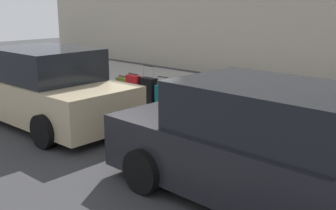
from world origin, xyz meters
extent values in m
plane|color=#333335|center=(0.00, 0.00, 0.00)|extent=(40.00, 40.00, 0.00)
cube|color=gray|center=(0.00, -2.50, 0.07)|extent=(18.00, 5.00, 0.14)
cube|color=black|center=(-4.09, -0.74, 0.51)|extent=(0.49, 0.27, 0.73)
cube|color=black|center=(-4.09, -0.74, 0.51)|extent=(0.49, 0.07, 0.75)
cylinder|color=gray|center=(-4.30, -0.75, 1.02)|extent=(0.02, 0.02, 0.29)
cylinder|color=gray|center=(-3.88, -0.73, 1.02)|extent=(0.02, 0.02, 0.29)
cylinder|color=black|center=(-4.09, -0.74, 1.16)|extent=(0.42, 0.05, 0.02)
cylinder|color=black|center=(-4.30, -0.75, 0.16)|extent=(0.05, 0.02, 0.04)
cylinder|color=black|center=(-3.88, -0.73, 0.16)|extent=(0.05, 0.02, 0.04)
cube|color=red|center=(-3.55, -0.78, 0.41)|extent=(0.43, 0.23, 0.55)
cube|color=black|center=(-3.55, -0.78, 0.41)|extent=(0.43, 0.06, 0.56)
cylinder|color=gray|center=(-3.73, -0.79, 0.81)|extent=(0.02, 0.02, 0.25)
cylinder|color=gray|center=(-3.37, -0.77, 0.81)|extent=(0.02, 0.02, 0.25)
cylinder|color=black|center=(-3.55, -0.78, 0.94)|extent=(0.36, 0.04, 0.02)
cylinder|color=black|center=(-3.74, -0.79, 0.16)|extent=(0.04, 0.02, 0.04)
cylinder|color=black|center=(-3.36, -0.77, 0.16)|extent=(0.04, 0.02, 0.04)
cube|color=#59601E|center=(-3.00, -0.73, 0.52)|extent=(0.49, 0.21, 0.77)
cube|color=black|center=(-3.00, -0.73, 0.52)|extent=(0.49, 0.06, 0.78)
cylinder|color=gray|center=(-3.21, -0.74, 1.06)|extent=(0.02, 0.02, 0.31)
cylinder|color=gray|center=(-2.79, -0.72, 1.06)|extent=(0.02, 0.02, 0.31)
cylinder|color=black|center=(-3.00, -0.73, 1.21)|extent=(0.42, 0.05, 0.02)
cylinder|color=black|center=(-3.22, -0.74, 0.16)|extent=(0.05, 0.02, 0.04)
cylinder|color=black|center=(-2.79, -0.72, 0.16)|extent=(0.05, 0.02, 0.04)
cube|color=navy|center=(-2.50, -0.76, 0.44)|extent=(0.36, 0.28, 0.60)
cube|color=black|center=(-2.50, -0.76, 0.44)|extent=(0.35, 0.07, 0.62)
cylinder|color=gray|center=(-2.64, -0.75, 0.76)|extent=(0.02, 0.02, 0.04)
cylinder|color=gray|center=(-2.36, -0.78, 0.76)|extent=(0.02, 0.02, 0.04)
cylinder|color=black|center=(-2.50, -0.76, 0.78)|extent=(0.28, 0.05, 0.02)
cylinder|color=black|center=(-2.64, -0.75, 0.16)|extent=(0.05, 0.02, 0.04)
cylinder|color=black|center=(-2.35, -0.78, 0.16)|extent=(0.05, 0.02, 0.04)
cube|color=maroon|center=(-2.06, -0.73, 0.41)|extent=(0.37, 0.25, 0.54)
cube|color=black|center=(-2.06, -0.73, 0.41)|extent=(0.36, 0.07, 0.55)
cylinder|color=gray|center=(-2.20, -0.74, 0.79)|extent=(0.02, 0.02, 0.22)
cylinder|color=gray|center=(-1.91, -0.72, 0.79)|extent=(0.02, 0.02, 0.22)
cylinder|color=black|center=(-2.06, -0.73, 0.90)|extent=(0.29, 0.05, 0.02)
cylinder|color=black|center=(-2.21, -0.74, 0.16)|extent=(0.05, 0.02, 0.04)
cylinder|color=black|center=(-1.91, -0.72, 0.16)|extent=(0.05, 0.02, 0.04)
cube|color=#9EA0A8|center=(-1.57, -0.78, 0.44)|extent=(0.45, 0.26, 0.61)
cube|color=black|center=(-1.57, -0.78, 0.44)|extent=(0.45, 0.06, 0.62)
cylinder|color=gray|center=(-1.76, -0.77, 0.77)|extent=(0.02, 0.02, 0.04)
cylinder|color=gray|center=(-1.38, -0.79, 0.77)|extent=(0.02, 0.02, 0.04)
cylinder|color=black|center=(-1.57, -0.78, 0.79)|extent=(0.38, 0.04, 0.02)
cylinder|color=black|center=(-1.77, -0.77, 0.16)|extent=(0.04, 0.02, 0.04)
cylinder|color=black|center=(-1.38, -0.79, 0.16)|extent=(0.04, 0.02, 0.04)
cube|color=#0F606B|center=(-1.07, -0.68, 0.41)|extent=(0.39, 0.23, 0.53)
cube|color=black|center=(-1.07, -0.68, 0.41)|extent=(0.38, 0.07, 0.54)
cylinder|color=gray|center=(-1.23, -0.69, 0.78)|extent=(0.02, 0.02, 0.21)
cylinder|color=gray|center=(-0.91, -0.66, 0.78)|extent=(0.02, 0.02, 0.21)
cylinder|color=black|center=(-1.07, -0.68, 0.88)|extent=(0.32, 0.05, 0.02)
cylinder|color=black|center=(-1.23, -0.69, 0.16)|extent=(0.05, 0.02, 0.04)
cylinder|color=black|center=(-0.91, -0.66, 0.16)|extent=(0.05, 0.02, 0.04)
cube|color=black|center=(-0.58, -0.67, 0.47)|extent=(0.43, 0.23, 0.66)
cube|color=black|center=(-0.58, -0.67, 0.47)|extent=(0.43, 0.05, 0.67)
cylinder|color=gray|center=(-0.76, -0.66, 0.95)|extent=(0.02, 0.02, 0.30)
cylinder|color=gray|center=(-0.40, -0.67, 0.95)|extent=(0.02, 0.02, 0.30)
cylinder|color=black|center=(-0.58, -0.67, 1.10)|extent=(0.36, 0.03, 0.02)
cylinder|color=black|center=(-0.77, -0.66, 0.16)|extent=(0.04, 0.02, 0.04)
cylinder|color=black|center=(-0.39, -0.67, 0.16)|extent=(0.04, 0.02, 0.04)
cube|color=red|center=(-0.05, -0.65, 0.47)|extent=(0.47, 0.22, 0.66)
cube|color=black|center=(-0.05, -0.65, 0.47)|extent=(0.47, 0.07, 0.67)
cylinder|color=gray|center=(-0.25, -0.63, 0.82)|extent=(0.02, 0.02, 0.04)
cylinder|color=gray|center=(0.15, -0.66, 0.82)|extent=(0.02, 0.02, 0.04)
cylinder|color=black|center=(-0.05, -0.65, 0.84)|extent=(0.40, 0.05, 0.02)
cylinder|color=black|center=(-0.25, -0.63, 0.16)|extent=(0.05, 0.02, 0.04)
cylinder|color=black|center=(0.16, -0.66, 0.16)|extent=(0.05, 0.02, 0.04)
cube|color=#59601E|center=(0.51, -0.79, 0.40)|extent=(0.48, 0.22, 0.51)
cube|color=black|center=(0.51, -0.79, 0.40)|extent=(0.48, 0.06, 0.52)
cylinder|color=gray|center=(0.31, -0.78, 0.67)|extent=(0.02, 0.02, 0.04)
cylinder|color=gray|center=(0.72, -0.80, 0.67)|extent=(0.02, 0.02, 0.04)
cylinder|color=black|center=(0.51, -0.79, 0.69)|extent=(0.41, 0.04, 0.02)
cylinder|color=black|center=(0.30, -0.78, 0.16)|extent=(0.04, 0.02, 0.04)
cylinder|color=black|center=(0.72, -0.80, 0.16)|extent=(0.04, 0.02, 0.04)
cylinder|color=red|center=(1.34, -0.72, 0.44)|extent=(0.20, 0.20, 0.61)
sphere|color=red|center=(1.34, -0.72, 0.80)|extent=(0.21, 0.21, 0.21)
cylinder|color=red|center=(1.49, -0.72, 0.47)|extent=(0.09, 0.10, 0.09)
cylinder|color=red|center=(1.19, -0.72, 0.47)|extent=(0.09, 0.10, 0.09)
cylinder|color=#333338|center=(1.93, -0.57, 0.57)|extent=(0.12, 0.12, 0.85)
cube|color=black|center=(-5.31, 1.73, 0.58)|extent=(4.60, 1.81, 0.80)
cube|color=black|center=(-5.31, 1.73, 1.30)|extent=(2.40, 1.65, 0.65)
cylinder|color=black|center=(-3.88, 2.62, 0.32)|extent=(0.64, 0.22, 0.64)
cylinder|color=black|center=(-3.89, 0.82, 0.32)|extent=(0.64, 0.22, 0.64)
cube|color=tan|center=(0.15, 1.73, 0.59)|extent=(4.38, 1.94, 0.82)
cube|color=black|center=(0.15, 1.73, 1.33)|extent=(2.30, 1.74, 0.67)
cylinder|color=black|center=(1.51, 0.84, 0.32)|extent=(0.65, 0.24, 0.64)
cylinder|color=black|center=(-1.22, 2.62, 0.32)|extent=(0.65, 0.24, 0.64)
cylinder|color=black|center=(-1.17, 0.77, 0.32)|extent=(0.65, 0.24, 0.64)
camera|label=1|loc=(-7.82, 6.26, 2.62)|focal=43.78mm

